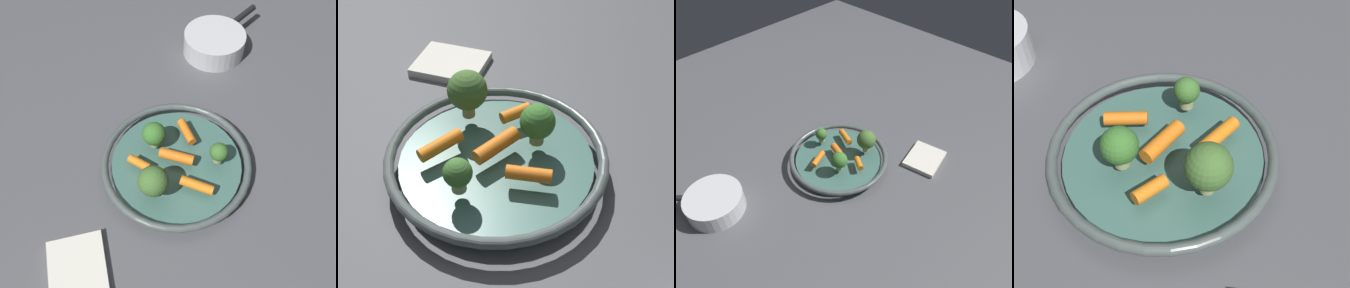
{
  "view_description": "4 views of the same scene",
  "coord_description": "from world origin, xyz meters",
  "views": [
    {
      "loc": [
        0.41,
        -0.04,
        0.68
      ],
      "look_at": [
        -0.02,
        -0.02,
        0.07
      ],
      "focal_mm": 40.6,
      "sensor_mm": 36.0,
      "label": 1
    },
    {
      "loc": [
        -0.24,
        0.41,
        0.49
      ],
      "look_at": [
        -0.02,
        0.01,
        0.07
      ],
      "focal_mm": 51.43,
      "sensor_mm": 36.0,
      "label": 2
    },
    {
      "loc": [
        -0.5,
        -0.5,
        0.76
      ],
      "look_at": [
        0.02,
        -0.01,
        0.08
      ],
      "focal_mm": 35.07,
      "sensor_mm": 36.0,
      "label": 3
    },
    {
      "loc": [
        0.14,
        -0.36,
        0.49
      ],
      "look_at": [
        0.03,
        -0.01,
        0.07
      ],
      "focal_mm": 48.59,
      "sensor_mm": 36.0,
      "label": 4
    }
  ],
  "objects": [
    {
      "name": "ground_plane",
      "position": [
        0.0,
        0.0,
        0.0
      ],
      "size": [
        1.98,
        1.98,
        0.0
      ],
      "primitive_type": "plane",
      "color": "#4C4C51"
    },
    {
      "name": "broccoli_floret_large",
      "position": [
        -0.04,
        -0.04,
        0.07
      ],
      "size": [
        0.05,
        0.05,
        0.06
      ],
      "color": "#9BA666",
      "rests_on": "serving_bowl"
    },
    {
      "name": "baby_carrot_right",
      "position": [
        -0.0,
        0.0,
        0.05
      ],
      "size": [
        0.04,
        0.07,
        0.02
      ],
      "primitive_type": "cylinder",
      "rotation": [
        1.61,
        0.0,
        2.81
      ],
      "color": "orange",
      "rests_on": "serving_bowl"
    },
    {
      "name": "saucepan",
      "position": [
        -0.36,
        0.12,
        0.03
      ],
      "size": [
        0.2,
        0.2,
        0.06
      ],
      "color": "silver",
      "rests_on": "ground_plane"
    },
    {
      "name": "baby_carrot_near_rim",
      "position": [
        0.01,
        -0.07,
        0.05
      ],
      "size": [
        0.04,
        0.05,
        0.02
      ],
      "primitive_type": "cylinder",
      "rotation": [
        1.62,
        0.0,
        2.57
      ],
      "color": "orange",
      "rests_on": "serving_bowl"
    },
    {
      "name": "broccoli_floret_mid",
      "position": [
        0.01,
        0.08,
        0.07
      ],
      "size": [
        0.04,
        0.04,
        0.05
      ],
      "color": "tan",
      "rests_on": "serving_bowl"
    },
    {
      "name": "serving_bowl",
      "position": [
        0.0,
        0.0,
        0.02
      ],
      "size": [
        0.3,
        0.3,
        0.04
      ],
      "color": "#3D665B",
      "rests_on": "ground_plane"
    },
    {
      "name": "dish_towel",
      "position": [
        0.2,
        -0.19,
        0.01
      ],
      "size": [
        0.14,
        0.12,
        0.01
      ],
      "primitive_type": "cube",
      "rotation": [
        0.0,
        0.0,
        0.18
      ],
      "color": "silver",
      "rests_on": "ground_plane"
    },
    {
      "name": "broccoli_floret_edge",
      "position": [
        0.07,
        -0.05,
        0.08
      ],
      "size": [
        0.06,
        0.06,
        0.07
      ],
      "color": "tan",
      "rests_on": "serving_bowl"
    },
    {
      "name": "baby_carrot_center",
      "position": [
        0.07,
        0.03,
        0.05
      ],
      "size": [
        0.04,
        0.07,
        0.02
      ],
      "primitive_type": "cylinder",
      "rotation": [
        1.64,
        0.0,
        2.74
      ],
      "color": "orange",
      "rests_on": "serving_bowl"
    },
    {
      "name": "baby_carrot_back",
      "position": [
        -0.06,
        0.03,
        0.05
      ],
      "size": [
        0.06,
        0.04,
        0.02
      ],
      "primitive_type": "cylinder",
      "rotation": [
        1.57,
        0.0,
        5.05
      ],
      "color": "orange",
      "rests_on": "serving_bowl"
    }
  ]
}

